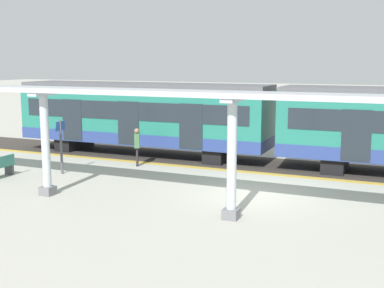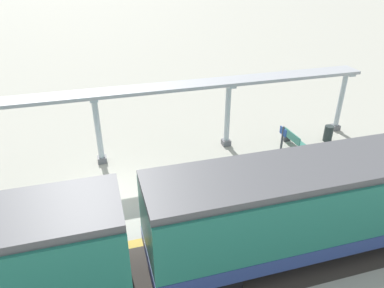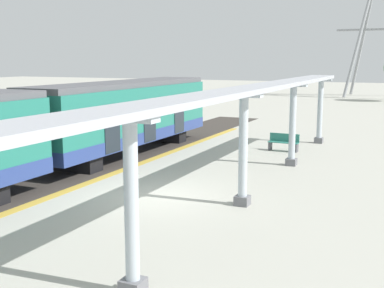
{
  "view_description": "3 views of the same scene",
  "coord_description": "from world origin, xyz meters",
  "px_view_note": "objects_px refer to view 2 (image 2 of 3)",
  "views": [
    {
      "loc": [
        15.99,
        4.64,
        4.48
      ],
      "look_at": [
        0.38,
        -2.11,
        1.65
      ],
      "focal_mm": 46.29,
      "sensor_mm": 36.0,
      "label": 1
    },
    {
      "loc": [
        -13.01,
        0.13,
        9.3
      ],
      "look_at": [
        0.85,
        -3.84,
        1.51
      ],
      "focal_mm": 33.48,
      "sensor_mm": 36.0,
      "label": 2
    },
    {
      "loc": [
        7.76,
        -14.19,
        4.53
      ],
      "look_at": [
        1.89,
        -1.28,
        2.11
      ],
      "focal_mm": 46.71,
      "sensor_mm": 36.0,
      "label": 3
    }
  ],
  "objects_px": {
    "canopy_pillar_nearest": "(341,101)",
    "trash_bin": "(328,133)",
    "train_near_carriage": "(331,202)",
    "platform_info_sign": "(282,143)",
    "bench_mid_platform": "(293,139)",
    "canopy_pillar_third": "(98,130)",
    "canopy_pillar_second": "(227,115)",
    "passenger_waiting_near_edge": "(265,185)"
  },
  "relations": [
    {
      "from": "trash_bin",
      "to": "passenger_waiting_near_edge",
      "type": "xyz_separation_m",
      "value": [
        -4.29,
        6.01,
        0.59
      ]
    },
    {
      "from": "train_near_carriage",
      "to": "trash_bin",
      "type": "bearing_deg",
      "value": -35.52
    },
    {
      "from": "canopy_pillar_nearest",
      "to": "train_near_carriage",
      "type": "bearing_deg",
      "value": 142.15
    },
    {
      "from": "canopy_pillar_second",
      "to": "passenger_waiting_near_edge",
      "type": "bearing_deg",
      "value": 175.4
    },
    {
      "from": "platform_info_sign",
      "to": "bench_mid_platform",
      "type": "bearing_deg",
      "value": -45.71
    },
    {
      "from": "train_near_carriage",
      "to": "trash_bin",
      "type": "distance_m",
      "value": 8.49
    },
    {
      "from": "train_near_carriage",
      "to": "platform_info_sign",
      "type": "distance_m",
      "value": 5.15
    },
    {
      "from": "train_near_carriage",
      "to": "passenger_waiting_near_edge",
      "type": "relative_size",
      "value": 7.63
    },
    {
      "from": "trash_bin",
      "to": "platform_info_sign",
      "type": "distance_m",
      "value": 4.41
    },
    {
      "from": "train_near_carriage",
      "to": "canopy_pillar_second",
      "type": "relative_size",
      "value": 3.6
    },
    {
      "from": "bench_mid_platform",
      "to": "canopy_pillar_second",
      "type": "bearing_deg",
      "value": 70.38
    },
    {
      "from": "trash_bin",
      "to": "passenger_waiting_near_edge",
      "type": "relative_size",
      "value": 0.54
    },
    {
      "from": "passenger_waiting_near_edge",
      "to": "platform_info_sign",
      "type": "bearing_deg",
      "value": -39.56
    },
    {
      "from": "train_near_carriage",
      "to": "platform_info_sign",
      "type": "bearing_deg",
      "value": -10.45
    },
    {
      "from": "canopy_pillar_third",
      "to": "passenger_waiting_near_edge",
      "type": "xyz_separation_m",
      "value": [
        -5.38,
        -6.15,
        -0.74
      ]
    },
    {
      "from": "canopy_pillar_nearest",
      "to": "passenger_waiting_near_edge",
      "type": "relative_size",
      "value": 2.12
    },
    {
      "from": "canopy_pillar_third",
      "to": "canopy_pillar_second",
      "type": "bearing_deg",
      "value": -90.0
    },
    {
      "from": "train_near_carriage",
      "to": "canopy_pillar_nearest",
      "type": "distance_m",
      "value": 10.02
    },
    {
      "from": "canopy_pillar_third",
      "to": "bench_mid_platform",
      "type": "relative_size",
      "value": 2.31
    },
    {
      "from": "canopy_pillar_nearest",
      "to": "bench_mid_platform",
      "type": "height_order",
      "value": "canopy_pillar_nearest"
    },
    {
      "from": "train_near_carriage",
      "to": "passenger_waiting_near_edge",
      "type": "height_order",
      "value": "train_near_carriage"
    },
    {
      "from": "canopy_pillar_second",
      "to": "trash_bin",
      "type": "distance_m",
      "value": 5.84
    },
    {
      "from": "train_near_carriage",
      "to": "platform_info_sign",
      "type": "height_order",
      "value": "train_near_carriage"
    },
    {
      "from": "trash_bin",
      "to": "train_near_carriage",
      "type": "bearing_deg",
      "value": 144.48
    },
    {
      "from": "platform_info_sign",
      "to": "canopy_pillar_third",
      "type": "bearing_deg",
      "value": 70.73
    },
    {
      "from": "train_near_carriage",
      "to": "passenger_waiting_near_edge",
      "type": "bearing_deg",
      "value": 24.24
    },
    {
      "from": "train_near_carriage",
      "to": "platform_info_sign",
      "type": "xyz_separation_m",
      "value": [
        5.04,
        -0.93,
        -0.5
      ]
    },
    {
      "from": "canopy_pillar_nearest",
      "to": "passenger_waiting_near_edge",
      "type": "distance_m",
      "value": 9.09
    },
    {
      "from": "canopy_pillar_second",
      "to": "canopy_pillar_third",
      "type": "distance_m",
      "value": 6.58
    },
    {
      "from": "bench_mid_platform",
      "to": "passenger_waiting_near_edge",
      "type": "height_order",
      "value": "passenger_waiting_near_edge"
    },
    {
      "from": "train_near_carriage",
      "to": "platform_info_sign",
      "type": "relative_size",
      "value": 5.74
    },
    {
      "from": "trash_bin",
      "to": "canopy_pillar_second",
      "type": "bearing_deg",
      "value": 78.91
    },
    {
      "from": "train_near_carriage",
      "to": "canopy_pillar_second",
      "type": "distance_m",
      "value": 7.95
    },
    {
      "from": "bench_mid_platform",
      "to": "trash_bin",
      "type": "xyz_separation_m",
      "value": [
        0.1,
        -2.22,
        0.0
      ]
    },
    {
      "from": "canopy_pillar_nearest",
      "to": "canopy_pillar_third",
      "type": "height_order",
      "value": "same"
    },
    {
      "from": "canopy_pillar_third",
      "to": "trash_bin",
      "type": "bearing_deg",
      "value": -95.14
    },
    {
      "from": "canopy_pillar_second",
      "to": "canopy_pillar_third",
      "type": "height_order",
      "value": "same"
    },
    {
      "from": "canopy_pillar_second",
      "to": "platform_info_sign",
      "type": "bearing_deg",
      "value": -150.34
    },
    {
      "from": "canopy_pillar_nearest",
      "to": "canopy_pillar_third",
      "type": "relative_size",
      "value": 1.0
    },
    {
      "from": "canopy_pillar_nearest",
      "to": "trash_bin",
      "type": "height_order",
      "value": "canopy_pillar_nearest"
    },
    {
      "from": "bench_mid_platform",
      "to": "platform_info_sign",
      "type": "distance_m",
      "value": 2.56
    },
    {
      "from": "canopy_pillar_third",
      "to": "platform_info_sign",
      "type": "distance_m",
      "value": 8.72
    }
  ]
}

